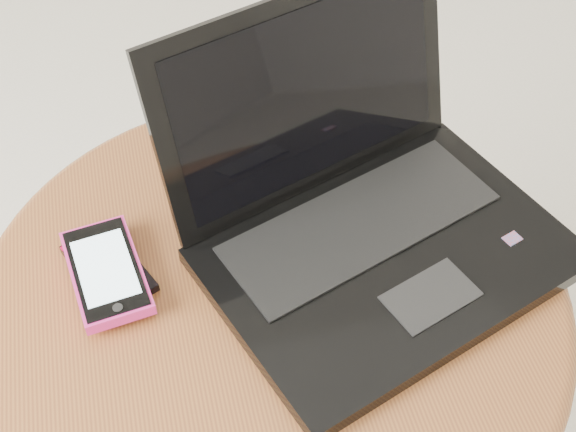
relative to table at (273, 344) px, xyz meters
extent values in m
plane|color=beige|center=(0.07, 0.07, -0.39)|extent=(4.00, 4.00, 0.00)
cylinder|color=brown|center=(0.00, 0.00, -0.14)|extent=(0.10, 0.10, 0.43)
cylinder|color=brown|center=(0.00, 0.00, 0.09)|extent=(0.59, 0.59, 0.03)
torus|color=brown|center=(0.00, 0.00, 0.09)|extent=(0.62, 0.62, 0.03)
cube|color=black|center=(0.13, 0.00, 0.11)|extent=(0.42, 0.36, 0.02)
cube|color=black|center=(0.11, 0.05, 0.12)|extent=(0.32, 0.21, 0.00)
cube|color=black|center=(0.15, -0.06, 0.12)|extent=(0.10, 0.08, 0.00)
cube|color=red|center=(0.26, -0.01, 0.12)|extent=(0.02, 0.02, 0.00)
cube|color=black|center=(0.07, 0.15, 0.23)|extent=(0.35, 0.18, 0.21)
cube|color=black|center=(0.08, 0.14, 0.23)|extent=(0.31, 0.15, 0.18)
cube|color=black|center=(-0.16, 0.06, 0.11)|extent=(0.10, 0.12, 0.01)
cube|color=#AB0630|center=(-0.18, 0.11, 0.12)|extent=(0.05, 0.03, 0.00)
cube|color=#E22B88|center=(-0.16, 0.05, 0.12)|extent=(0.09, 0.14, 0.01)
cube|color=black|center=(-0.16, 0.05, 0.13)|extent=(0.08, 0.13, 0.00)
cube|color=#CBEBF7|center=(-0.16, 0.05, 0.13)|extent=(0.07, 0.10, 0.00)
cylinder|color=black|center=(-0.15, -0.01, 0.13)|extent=(0.01, 0.01, 0.00)
camera|label=1|loc=(-0.10, -0.47, 0.75)|focal=48.81mm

